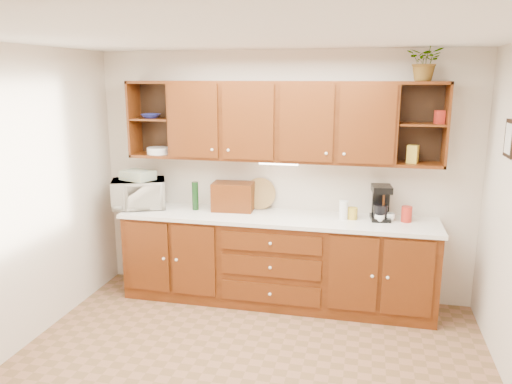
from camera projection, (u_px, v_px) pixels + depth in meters
The scene contains 25 objects.
floor at pixel (242, 379), 3.94m from camera, with size 4.00×4.00×0.00m, color #8A5C40.
ceiling at pixel (240, 35), 3.36m from camera, with size 4.00×4.00×0.00m, color white.
back_wall at pixel (282, 176), 5.31m from camera, with size 4.00×4.00×0.00m, color beige.
left_wall at pixel (5, 206), 4.08m from camera, with size 3.50×3.50×0.00m, color beige.
base_cabinets at pixel (276, 261), 5.22m from camera, with size 3.20×0.60×0.90m, color #3E1B07.
countertop at pixel (276, 218), 5.10m from camera, with size 3.24×0.64×0.04m, color white.
upper_cabinets at pixel (281, 121), 5.02m from camera, with size 3.20×0.33×0.80m.
undercabinet_light at pixel (279, 163), 5.07m from camera, with size 0.40×0.05×0.03m, color white.
framed_picture at pixel (510, 139), 3.95m from camera, with size 0.03×0.24×0.30m, color black.
wicker_basket at pixel (138, 201), 5.40m from camera, with size 0.23×0.23×0.15m, color #A98146.
microwave at pixel (139, 194), 5.40m from camera, with size 0.56×0.38×0.31m, color beige.
towel_stack at pixel (138, 175), 5.35m from camera, with size 0.33×0.24×0.10m, color tan.
wine_bottle at pixel (195, 196), 5.32m from camera, with size 0.07×0.07×0.30m, color black.
woven_tray at pixel (260, 208), 5.38m from camera, with size 0.34×0.34×0.02m, color #A98146.
bread_box at pixel (233, 196), 5.29m from camera, with size 0.43×0.27×0.30m, color #3E1B07.
mug_tree at pixel (383, 216), 4.93m from camera, with size 0.21×0.23×0.27m.
canister_red at pixel (407, 214), 4.88m from camera, with size 0.10×0.10×0.16m, color #AE2519.
canister_white at pixel (344, 210), 4.96m from camera, with size 0.09×0.09×0.19m, color white.
canister_yellow at pixel (353, 213), 4.98m from camera, with size 0.10×0.10×0.12m, color gold.
coffee_maker at pixel (381, 203), 4.95m from camera, with size 0.21×0.26×0.35m.
bowl_stack at pixel (151, 116), 5.31m from camera, with size 0.18×0.18×0.05m, color navy.
plate_stack at pixel (158, 151), 5.36m from camera, with size 0.24×0.24×0.07m, color white.
pantry_box_yellow at pixel (413, 154), 4.78m from camera, with size 0.10×0.08×0.17m, color gold.
pantry_box_red at pixel (440, 117), 4.66m from camera, with size 0.08×0.07×0.12m, color #AE2519.
potted_plant at pixel (426, 61), 4.56m from camera, with size 0.33×0.28×0.36m, color #999999.
Camera 1 is at (0.88, -3.40, 2.33)m, focal length 35.00 mm.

